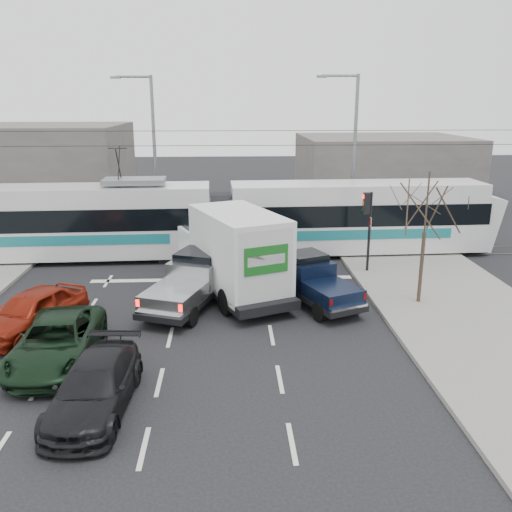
{
  "coord_description": "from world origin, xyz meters",
  "views": [
    {
      "loc": [
        0.3,
        -16.76,
        7.65
      ],
      "look_at": [
        1.36,
        3.41,
        1.8
      ],
      "focal_mm": 38.0,
      "sensor_mm": 36.0,
      "label": 1
    }
  ],
  "objects_px": {
    "bare_tree": "(427,208)",
    "street_lamp_near": "(351,146)",
    "traffic_signal": "(367,215)",
    "street_lamp_far": "(151,144)",
    "tram": "(220,219)",
    "navy_pickup": "(313,280)",
    "dark_car": "(95,387)",
    "silver_pickup": "(192,280)",
    "red_car": "(32,311)",
    "green_car": "(57,341)",
    "box_truck": "(233,253)"
  },
  "relations": [
    {
      "from": "box_truck",
      "to": "green_car",
      "type": "xyz_separation_m",
      "value": [
        -5.36,
        -5.63,
        -1.07
      ]
    },
    {
      "from": "green_car",
      "to": "tram",
      "type": "bearing_deg",
      "value": 65.13
    },
    {
      "from": "navy_pickup",
      "to": "green_car",
      "type": "bearing_deg",
      "value": -174.56
    },
    {
      "from": "silver_pickup",
      "to": "box_truck",
      "type": "relative_size",
      "value": 0.76
    },
    {
      "from": "navy_pickup",
      "to": "red_car",
      "type": "height_order",
      "value": "navy_pickup"
    },
    {
      "from": "bare_tree",
      "to": "navy_pickup",
      "type": "height_order",
      "value": "bare_tree"
    },
    {
      "from": "street_lamp_far",
      "to": "dark_car",
      "type": "distance_m",
      "value": 20.82
    },
    {
      "from": "bare_tree",
      "to": "street_lamp_near",
      "type": "bearing_deg",
      "value": 91.42
    },
    {
      "from": "box_truck",
      "to": "green_car",
      "type": "distance_m",
      "value": 7.85
    },
    {
      "from": "street_lamp_near",
      "to": "silver_pickup",
      "type": "height_order",
      "value": "street_lamp_near"
    },
    {
      "from": "traffic_signal",
      "to": "green_car",
      "type": "distance_m",
      "value": 14.1
    },
    {
      "from": "street_lamp_far",
      "to": "bare_tree",
      "type": "bearing_deg",
      "value": -48.88
    },
    {
      "from": "traffic_signal",
      "to": "dark_car",
      "type": "relative_size",
      "value": 0.82
    },
    {
      "from": "street_lamp_far",
      "to": "green_car",
      "type": "distance_m",
      "value": 18.16
    },
    {
      "from": "silver_pickup",
      "to": "street_lamp_near",
      "type": "bearing_deg",
      "value": 72.74
    },
    {
      "from": "bare_tree",
      "to": "traffic_signal",
      "type": "height_order",
      "value": "bare_tree"
    },
    {
      "from": "green_car",
      "to": "street_lamp_near",
      "type": "bearing_deg",
      "value": 49.91
    },
    {
      "from": "bare_tree",
      "to": "red_car",
      "type": "height_order",
      "value": "bare_tree"
    },
    {
      "from": "silver_pickup",
      "to": "bare_tree",
      "type": "bearing_deg",
      "value": 16.53
    },
    {
      "from": "box_truck",
      "to": "red_car",
      "type": "distance_m",
      "value": 7.69
    },
    {
      "from": "tram",
      "to": "dark_car",
      "type": "height_order",
      "value": "tram"
    },
    {
      "from": "bare_tree",
      "to": "green_car",
      "type": "relative_size",
      "value": 1.03
    },
    {
      "from": "street_lamp_near",
      "to": "navy_pickup",
      "type": "bearing_deg",
      "value": -108.84
    },
    {
      "from": "tram",
      "to": "navy_pickup",
      "type": "bearing_deg",
      "value": -63.39
    },
    {
      "from": "street_lamp_near",
      "to": "tram",
      "type": "bearing_deg",
      "value": -150.19
    },
    {
      "from": "tram",
      "to": "box_truck",
      "type": "bearing_deg",
      "value": -85.89
    },
    {
      "from": "street_lamp_near",
      "to": "navy_pickup",
      "type": "distance_m",
      "value": 12.4
    },
    {
      "from": "dark_car",
      "to": "tram",
      "type": "bearing_deg",
      "value": 81.17
    },
    {
      "from": "traffic_signal",
      "to": "dark_car",
      "type": "xyz_separation_m",
      "value": [
        -9.61,
        -10.8,
        -2.1
      ]
    },
    {
      "from": "tram",
      "to": "box_truck",
      "type": "relative_size",
      "value": 3.58
    },
    {
      "from": "street_lamp_near",
      "to": "silver_pickup",
      "type": "distance_m",
      "value": 14.39
    },
    {
      "from": "traffic_signal",
      "to": "red_car",
      "type": "bearing_deg",
      "value": -155.97
    },
    {
      "from": "street_lamp_near",
      "to": "green_car",
      "type": "bearing_deg",
      "value": -128.05
    },
    {
      "from": "tram",
      "to": "red_car",
      "type": "height_order",
      "value": "tram"
    },
    {
      "from": "traffic_signal",
      "to": "silver_pickup",
      "type": "distance_m",
      "value": 8.5
    },
    {
      "from": "silver_pickup",
      "to": "red_car",
      "type": "xyz_separation_m",
      "value": [
        -5.3,
        -2.34,
        -0.23
      ]
    },
    {
      "from": "traffic_signal",
      "to": "box_truck",
      "type": "xyz_separation_m",
      "value": [
        -6.0,
        -2.46,
        -1.0
      ]
    },
    {
      "from": "box_truck",
      "to": "dark_car",
      "type": "distance_m",
      "value": 9.16
    },
    {
      "from": "traffic_signal",
      "to": "tram",
      "type": "xyz_separation_m",
      "value": [
        -6.59,
        3.24,
        -0.82
      ]
    },
    {
      "from": "tram",
      "to": "silver_pickup",
      "type": "height_order",
      "value": "tram"
    },
    {
      "from": "street_lamp_far",
      "to": "red_car",
      "type": "xyz_separation_m",
      "value": [
        -2.22,
        -15.24,
        -4.38
      ]
    },
    {
      "from": "bare_tree",
      "to": "street_lamp_near",
      "type": "relative_size",
      "value": 0.56
    },
    {
      "from": "traffic_signal",
      "to": "silver_pickup",
      "type": "bearing_deg",
      "value": -155.84
    },
    {
      "from": "silver_pickup",
      "to": "box_truck",
      "type": "distance_m",
      "value": 2.0
    },
    {
      "from": "bare_tree",
      "to": "traffic_signal",
      "type": "xyz_separation_m",
      "value": [
        -1.13,
        4.0,
        -1.05
      ]
    },
    {
      "from": "bare_tree",
      "to": "box_truck",
      "type": "xyz_separation_m",
      "value": [
        -7.13,
        1.54,
        -2.05
      ]
    },
    {
      "from": "traffic_signal",
      "to": "navy_pickup",
      "type": "relative_size",
      "value": 0.76
    },
    {
      "from": "traffic_signal",
      "to": "street_lamp_far",
      "type": "relative_size",
      "value": 0.4
    },
    {
      "from": "bare_tree",
      "to": "navy_pickup",
      "type": "xyz_separation_m",
      "value": [
        -4.05,
        0.46,
        -2.87
      ]
    },
    {
      "from": "navy_pickup",
      "to": "dark_car",
      "type": "xyz_separation_m",
      "value": [
        -6.69,
        -7.26,
        -0.28
      ]
    }
  ]
}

